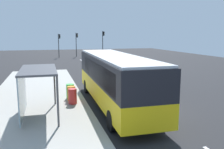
% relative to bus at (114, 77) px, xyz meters
% --- Properties ---
extents(ground_plane, '(56.00, 92.00, 0.04)m').
position_rel_bus_xyz_m(ground_plane, '(1.71, 12.67, -1.86)').
color(ground_plane, '#262628').
extents(sidewalk_platform, '(6.20, 30.00, 0.18)m').
position_rel_bus_xyz_m(sidewalk_platform, '(-4.69, 0.67, -1.75)').
color(sidewalk_platform, '#ADAAA3').
rests_on(sidewalk_platform, ground).
extents(lane_stripe_seg_1, '(0.16, 2.20, 0.01)m').
position_rel_bus_xyz_m(lane_stripe_seg_1, '(1.96, -2.33, -1.84)').
color(lane_stripe_seg_1, silver).
rests_on(lane_stripe_seg_1, ground).
extents(lane_stripe_seg_2, '(0.16, 2.20, 0.01)m').
position_rel_bus_xyz_m(lane_stripe_seg_2, '(1.96, 2.67, -1.84)').
color(lane_stripe_seg_2, silver).
rests_on(lane_stripe_seg_2, ground).
extents(lane_stripe_seg_3, '(0.16, 2.20, 0.01)m').
position_rel_bus_xyz_m(lane_stripe_seg_3, '(1.96, 7.67, -1.84)').
color(lane_stripe_seg_3, silver).
rests_on(lane_stripe_seg_3, ground).
extents(lane_stripe_seg_4, '(0.16, 2.20, 0.01)m').
position_rel_bus_xyz_m(lane_stripe_seg_4, '(1.96, 12.67, -1.84)').
color(lane_stripe_seg_4, silver).
rests_on(lane_stripe_seg_4, ground).
extents(lane_stripe_seg_5, '(0.16, 2.20, 0.01)m').
position_rel_bus_xyz_m(lane_stripe_seg_5, '(1.96, 17.67, -1.84)').
color(lane_stripe_seg_5, silver).
rests_on(lane_stripe_seg_5, ground).
extents(lane_stripe_seg_6, '(0.16, 2.20, 0.01)m').
position_rel_bus_xyz_m(lane_stripe_seg_6, '(1.96, 22.67, -1.84)').
color(lane_stripe_seg_6, silver).
rests_on(lane_stripe_seg_6, ground).
extents(lane_stripe_seg_7, '(0.16, 2.20, 0.01)m').
position_rel_bus_xyz_m(lane_stripe_seg_7, '(1.96, 27.67, -1.84)').
color(lane_stripe_seg_7, silver).
rests_on(lane_stripe_seg_7, ground).
extents(bus, '(2.65, 11.04, 3.21)m').
position_rel_bus_xyz_m(bus, '(0.00, 0.00, 0.00)').
color(bus, yellow).
rests_on(bus, ground).
extents(white_van, '(2.23, 5.28, 2.30)m').
position_rel_bus_xyz_m(white_van, '(3.91, 16.98, -0.50)').
color(white_van, white).
rests_on(white_van, ground).
extents(sedan_near, '(1.98, 4.47, 1.52)m').
position_rel_bus_xyz_m(sedan_near, '(4.01, 28.08, -1.05)').
color(sedan_near, navy).
rests_on(sedan_near, ground).
extents(recycling_bin_red, '(0.52, 0.52, 0.95)m').
position_rel_bus_xyz_m(recycling_bin_red, '(-2.49, 0.64, -1.19)').
color(recycling_bin_red, red).
rests_on(recycling_bin_red, sidewalk_platform).
extents(recycling_bin_orange, '(0.52, 0.52, 0.95)m').
position_rel_bus_xyz_m(recycling_bin_orange, '(-2.49, 1.34, -1.19)').
color(recycling_bin_orange, orange).
rests_on(recycling_bin_orange, sidewalk_platform).
extents(recycling_bin_green, '(0.52, 0.52, 0.95)m').
position_rel_bus_xyz_m(recycling_bin_green, '(-2.49, 2.04, -1.19)').
color(recycling_bin_green, green).
rests_on(recycling_bin_green, sidewalk_platform).
extents(traffic_light_near_side, '(0.49, 0.28, 5.12)m').
position_rel_bus_xyz_m(traffic_light_near_side, '(7.21, 32.80, 1.56)').
color(traffic_light_near_side, '#2D2D2D').
rests_on(traffic_light_near_side, ground).
extents(traffic_light_far_side, '(0.49, 0.28, 4.58)m').
position_rel_bus_xyz_m(traffic_light_far_side, '(-1.38, 33.60, 1.23)').
color(traffic_light_far_side, '#2D2D2D').
rests_on(traffic_light_far_side, ground).
extents(traffic_light_median, '(0.49, 0.28, 4.77)m').
position_rel_bus_xyz_m(traffic_light_median, '(2.11, 34.40, 1.34)').
color(traffic_light_median, '#2D2D2D').
rests_on(traffic_light_median, ground).
extents(bus_shelter, '(1.80, 4.00, 2.50)m').
position_rel_bus_xyz_m(bus_shelter, '(-4.70, -1.01, 0.25)').
color(bus_shelter, '#4C4C51').
rests_on(bus_shelter, sidewalk_platform).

